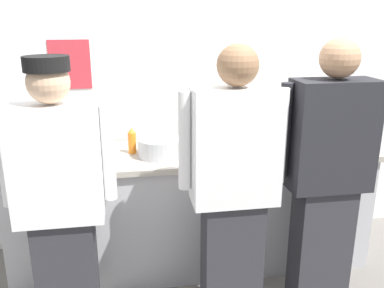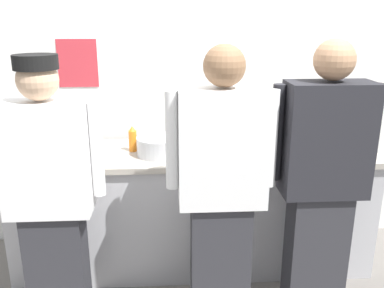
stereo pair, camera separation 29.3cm
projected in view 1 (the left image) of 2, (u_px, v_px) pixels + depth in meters
name	position (u px, v px, depth m)	size (l,w,h in m)	color
ground_plane	(201.00, 288.00, 2.89)	(9.00, 9.00, 0.00)	slate
wall_back	(184.00, 74.00, 3.24)	(4.08, 0.11, 2.76)	white
prep_counter	(193.00, 208.00, 3.08)	(2.60, 0.66, 0.89)	#B2B2B7
chef_near_left	(61.00, 202.00, 2.20)	(0.60, 0.24, 1.64)	#2D2D33
chef_center	(234.00, 188.00, 2.32)	(0.62, 0.24, 1.69)	#2D2D33
chef_far_right	(327.00, 175.00, 2.48)	(0.62, 0.24, 1.71)	#2D2D33
plate_stack_front	(262.00, 137.00, 3.13)	(0.21, 0.21, 0.10)	white
plate_stack_rear	(328.00, 137.00, 3.18)	(0.19, 0.19, 0.06)	white
mixing_bowl_steel	(160.00, 147.00, 2.84)	(0.31, 0.31, 0.13)	#B7BABF
sheet_tray	(67.00, 155.00, 2.83)	(0.46, 0.34, 0.02)	#B7BABF
squeeze_bottle_primary	(305.00, 130.00, 3.17)	(0.05, 0.05, 0.18)	#E5E066
squeeze_bottle_secondary	(132.00, 141.00, 2.89)	(0.06, 0.06, 0.18)	orange
squeeze_bottle_spare	(203.00, 141.00, 2.87)	(0.06, 0.06, 0.19)	red
ramekin_yellow_sauce	(273.00, 151.00, 2.88)	(0.09, 0.09, 0.04)	white
ramekin_orange_sauce	(245.00, 147.00, 2.98)	(0.09, 0.09, 0.04)	white
ramekin_red_sauce	(210.00, 140.00, 3.14)	(0.10, 0.10, 0.05)	white
ramekin_green_sauce	(218.00, 149.00, 2.93)	(0.10, 0.10, 0.04)	white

